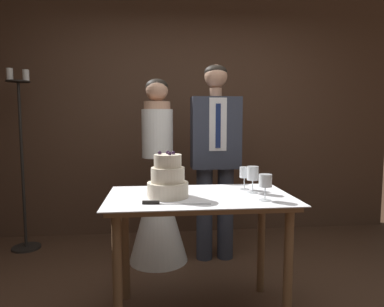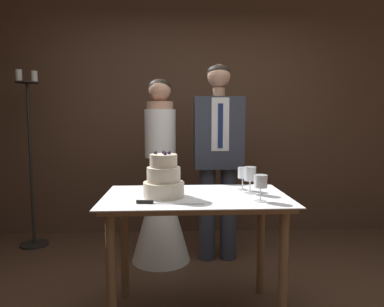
{
  "view_description": "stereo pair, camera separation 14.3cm",
  "coord_description": "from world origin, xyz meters",
  "views": [
    {
      "loc": [
        -0.38,
        -1.93,
        1.31
      ],
      "look_at": [
        -0.1,
        0.69,
        1.04
      ],
      "focal_mm": 32.0,
      "sensor_mm": 36.0,
      "label": 1
    },
    {
      "loc": [
        -0.24,
        -1.95,
        1.31
      ],
      "look_at": [
        -0.1,
        0.69,
        1.04
      ],
      "focal_mm": 32.0,
      "sensor_mm": 36.0,
      "label": 2
    }
  ],
  "objects": [
    {
      "name": "wine_glass_near",
      "position": [
        0.24,
        0.39,
        0.93
      ],
      "size": [
        0.07,
        0.07,
        0.16
      ],
      "color": "silver",
      "rests_on": "cake_table"
    },
    {
      "name": "wall_back",
      "position": [
        0.0,
        2.02,
        1.39
      ],
      "size": [
        4.81,
        0.12,
        2.78
      ],
      "primitive_type": "cube",
      "color": "#513828",
      "rests_on": "ground_plane"
    },
    {
      "name": "tiered_cake",
      "position": [
        -0.31,
        0.21,
        0.93
      ],
      "size": [
        0.26,
        0.26,
        0.29
      ],
      "color": "beige",
      "rests_on": "cake_table"
    },
    {
      "name": "groom",
      "position": [
        0.16,
        1.15,
        1.01
      ],
      "size": [
        0.44,
        0.25,
        1.8
      ],
      "color": "#333847",
      "rests_on": "ground_plane"
    },
    {
      "name": "wine_glass_far",
      "position": [
        0.28,
        0.05,
        0.93
      ],
      "size": [
        0.08,
        0.08,
        0.16
      ],
      "color": "silver",
      "rests_on": "cake_table"
    },
    {
      "name": "cake_knife",
      "position": [
        -0.34,
        0.02,
        0.82
      ],
      "size": [
        0.4,
        0.07,
        0.02
      ],
      "rotation": [
        0.0,
        0.0,
        -0.11
      ],
      "color": "silver",
      "rests_on": "cake_table"
    },
    {
      "name": "cake_table",
      "position": [
        -0.1,
        0.24,
        0.7
      ],
      "size": [
        1.19,
        0.71,
        0.82
      ],
      "color": "brown",
      "rests_on": "ground_plane"
    },
    {
      "name": "wine_glass_middle",
      "position": [
        0.27,
        0.28,
        0.94
      ],
      "size": [
        0.08,
        0.08,
        0.18
      ],
      "color": "silver",
      "rests_on": "cake_table"
    },
    {
      "name": "candle_stand",
      "position": [
        -1.7,
        1.59,
        0.82
      ],
      "size": [
        0.28,
        0.28,
        1.8
      ],
      "color": "black",
      "rests_on": "ground_plane"
    },
    {
      "name": "bride",
      "position": [
        -0.37,
        1.15,
        0.61
      ],
      "size": [
        0.54,
        0.54,
        1.67
      ],
      "color": "white",
      "rests_on": "ground_plane"
    }
  ]
}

